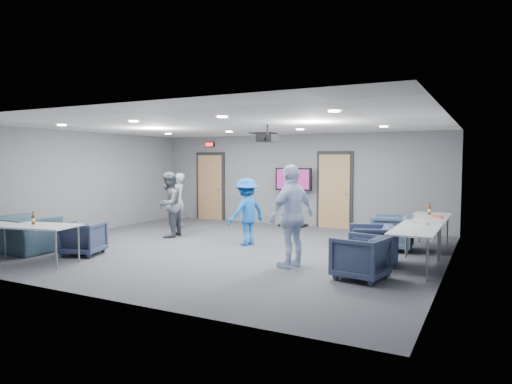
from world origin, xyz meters
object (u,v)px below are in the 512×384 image
at_px(table_right_b, 416,231).
at_px(chair_right_a, 392,232).
at_px(bottle_front, 33,220).
at_px(person_b, 169,205).
at_px(table_right_a, 429,219).
at_px(person_c, 292,216).
at_px(person_d, 246,212).
at_px(table_front_left, 28,227).
at_px(projector, 267,138).
at_px(chair_right_c, 360,257).
at_px(person_a, 178,201).
at_px(chair_front_a, 83,238).
at_px(tv_stand, 293,193).
at_px(chair_right_b, 372,245).
at_px(chair_front_b, 24,235).
at_px(bottle_right, 429,210).

bearing_deg(table_right_b, chair_right_a, 24.43).
xyz_separation_m(table_right_b, bottle_front, (-6.49, -2.82, 0.14)).
distance_m(person_b, table_right_a, 6.17).
distance_m(person_c, person_d, 2.34).
xyz_separation_m(table_front_left, projector, (3.48, 3.12, 1.72)).
relative_size(chair_right_a, table_right_a, 0.46).
relative_size(chair_right_c, table_right_a, 0.43).
height_order(person_a, chair_front_a, person_a).
relative_size(tv_stand, projector, 4.15).
bearing_deg(person_d, bottle_front, -17.01).
bearing_deg(person_c, table_front_left, -48.42).
bearing_deg(table_right_b, chair_front_a, 106.89).
xyz_separation_m(chair_right_c, table_front_left, (-5.85, -1.71, 0.33)).
bearing_deg(person_b, chair_right_c, 58.92).
bearing_deg(tv_stand, bottle_front, -110.62).
distance_m(tv_stand, projector, 4.00).
height_order(person_c, chair_right_c, person_c).
bearing_deg(table_right_a, person_a, 89.40).
distance_m(person_c, chair_right_b, 1.62).
bearing_deg(chair_right_a, chair_front_a, -61.34).
relative_size(person_c, table_front_left, 0.94).
bearing_deg(bottle_front, person_c, 23.35).
xyz_separation_m(chair_front_b, bottle_right, (7.47, 4.56, 0.45)).
relative_size(person_b, chair_front_b, 1.41).
distance_m(person_c, chair_right_c, 1.48).
relative_size(chair_front_a, tv_stand, 0.44).
bearing_deg(person_b, tv_stand, 135.06).
bearing_deg(projector, chair_front_b, -145.07).
relative_size(person_b, chair_right_c, 2.07).
bearing_deg(tv_stand, person_d, -86.62).
xyz_separation_m(chair_right_b, chair_right_c, (0.07, -1.15, -0.01)).
xyz_separation_m(person_c, person_d, (-1.77, 1.52, -0.17)).
height_order(person_a, table_front_left, person_a).
height_order(chair_right_b, table_right_a, chair_right_b).
bearing_deg(chair_right_b, bottle_front, -83.86).
distance_m(chair_right_c, bottle_front, 6.04).
relative_size(chair_right_c, bottle_front, 3.19).
distance_m(chair_right_a, table_front_left, 7.35).
height_order(person_a, person_b, person_b).
distance_m(table_front_left, bottle_front, 0.16).
distance_m(person_d, table_right_a, 4.00).
distance_m(bottle_right, projector, 3.97).
relative_size(chair_right_c, chair_front_b, 0.68).
bearing_deg(person_a, person_c, 43.54).
bearing_deg(tv_stand, person_a, -145.52).
relative_size(table_right_a, table_front_left, 0.92).
xyz_separation_m(chair_right_a, table_right_a, (0.71, 0.33, 0.30)).
xyz_separation_m(person_a, person_d, (2.93, -1.34, -0.02)).
distance_m(person_d, tv_stand, 3.24).
bearing_deg(chair_front_b, chair_right_a, -149.72).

